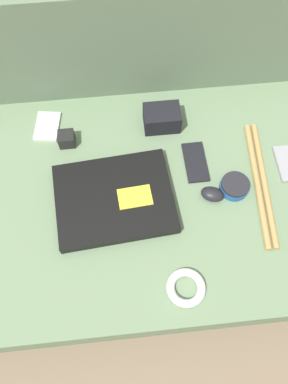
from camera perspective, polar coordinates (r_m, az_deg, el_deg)
ground_plane at (r=1.18m, az=0.00°, el=-3.62°), size 8.00×8.00×0.00m
couch_seat at (r=1.11m, az=0.00°, el=-2.15°), size 1.05×0.71×0.16m
couch_backrest at (r=1.23m, az=-2.34°, el=21.13°), size 1.05×0.20×0.50m
laptop at (r=1.02m, az=-4.52°, el=-1.04°), size 0.33×0.27×0.03m
computer_mouse at (r=1.04m, az=10.37°, el=-0.33°), size 0.08×0.06×0.03m
speaker_puck at (r=1.06m, az=13.62°, el=0.87°), size 0.08×0.08×0.03m
phone_silver at (r=1.09m, az=7.83°, el=4.53°), size 0.06×0.13×0.01m
phone_black at (r=1.15m, az=21.04°, el=4.07°), size 0.06×0.11×0.01m
phone_small at (r=1.18m, az=-14.52°, el=9.66°), size 0.08×0.11×0.01m
camera_pouch at (r=1.13m, az=2.73°, el=11.18°), size 0.11×0.08×0.07m
charger_brick at (r=1.12m, az=-11.72°, el=7.92°), size 0.05×0.04×0.04m
cable_coil at (r=0.96m, az=6.41°, el=-14.28°), size 0.10×0.10×0.02m
drumstick_pair at (r=1.09m, az=17.37°, el=1.35°), size 0.07×0.39×0.02m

